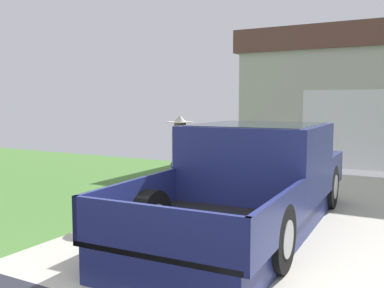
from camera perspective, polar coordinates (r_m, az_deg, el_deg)
pickup_truck at (r=7.13m, az=8.37°, el=-4.55°), size 2.32×5.60×1.60m
person_with_hat at (r=7.82m, az=-1.55°, el=-1.62°), size 0.48×0.48×1.71m
handbag at (r=7.80m, az=-2.58°, el=-7.91°), size 0.39×0.20×0.47m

